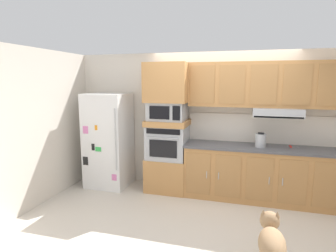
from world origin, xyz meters
TOP-DOWN VIEW (x-y plane):
  - ground_plane at (0.00, 0.00)m, footprint 9.60×9.60m
  - back_kitchen_wall at (0.00, 1.11)m, footprint 6.20×0.12m
  - side_panel_left at (-2.80, 0.00)m, footprint 0.12×7.10m
  - refrigerator at (-2.06, 0.68)m, footprint 0.76×0.73m
  - oven_base_cabinet at (-0.91, 0.75)m, footprint 0.74×0.62m
  - built_in_oven at (-0.91, 0.75)m, footprint 0.70×0.62m
  - appliance_mid_shelf at (-0.91, 0.75)m, footprint 0.74×0.62m
  - microwave at (-0.91, 0.75)m, footprint 0.64×0.54m
  - appliance_upper_cabinet at (-0.91, 0.75)m, footprint 0.74×0.62m
  - lower_cabinet_run at (0.92, 0.75)m, footprint 2.92×0.63m
  - countertop_slab at (0.92, 0.75)m, footprint 2.96×0.64m
  - backsplash_panel at (0.92, 1.04)m, footprint 2.96×0.02m
  - upper_cabinet_with_hood at (0.92, 0.87)m, footprint 2.92×0.48m
  - screwdriver at (1.16, 0.83)m, footprint 0.14×0.12m
  - electric_kettle at (0.67, 0.70)m, footprint 0.17×0.17m
  - dog at (0.73, -1.17)m, footprint 0.27×0.90m

SIDE VIEW (x-z plane):
  - ground_plane at x=0.00m, z-range 0.00..0.00m
  - oven_base_cabinet at x=-0.91m, z-range 0.00..0.60m
  - dog at x=0.73m, z-range 0.09..0.67m
  - lower_cabinet_run at x=0.92m, z-range 0.00..0.88m
  - refrigerator at x=-2.06m, z-range 0.00..1.76m
  - countertop_slab at x=0.92m, z-range 0.88..0.92m
  - built_in_oven at x=-0.91m, z-range 0.60..1.20m
  - screwdriver at x=1.16m, z-range 0.92..0.95m
  - electric_kettle at x=0.67m, z-range 0.91..1.15m
  - backsplash_panel at x=0.92m, z-range 0.92..1.42m
  - back_kitchen_wall at x=0.00m, z-range 0.00..2.50m
  - side_panel_left at x=-2.80m, z-range 0.00..2.50m
  - appliance_mid_shelf at x=-0.91m, z-range 1.20..1.30m
  - microwave at x=-0.91m, z-range 1.30..1.62m
  - upper_cabinet_with_hood at x=0.92m, z-range 1.46..2.34m
  - appliance_upper_cabinet at x=-0.91m, z-range 1.62..2.30m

